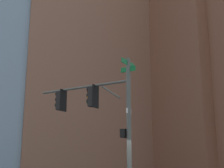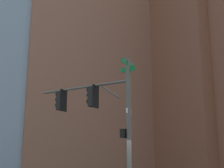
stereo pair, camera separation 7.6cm
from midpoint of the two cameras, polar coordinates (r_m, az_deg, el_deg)
signal_pole_assembly at (r=15.96m, az=-2.24°, el=-4.13°), size 3.88×4.59×6.40m
building_brick_nearside at (r=63.03m, az=18.76°, el=8.79°), size 24.31×19.76×49.94m
building_brick_farside at (r=61.32m, az=-3.95°, el=2.23°), size 23.76×14.82×36.91m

